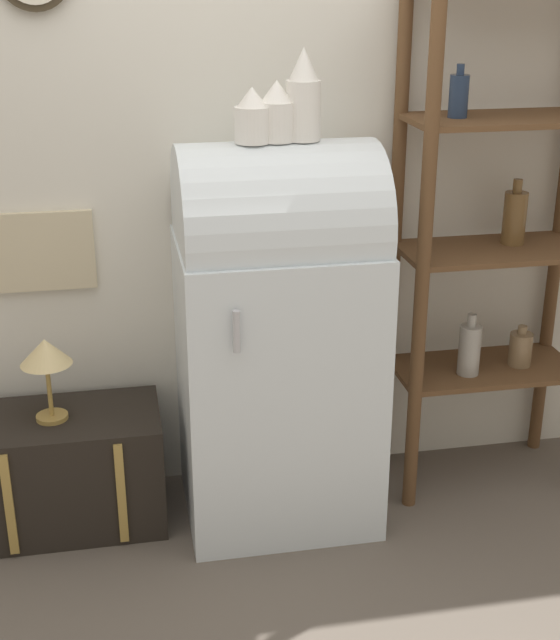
{
  "coord_description": "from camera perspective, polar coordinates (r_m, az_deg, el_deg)",
  "views": [
    {
      "loc": [
        -0.53,
        -2.55,
        1.89
      ],
      "look_at": [
        0.01,
        0.26,
        0.75
      ],
      "focal_mm": 50.0,
      "sensor_mm": 36.0,
      "label": 1
    }
  ],
  "objects": [
    {
      "name": "ground_plane",
      "position": [
        3.21,
        0.73,
        -14.34
      ],
      "size": [
        12.0,
        12.0,
        0.0
      ],
      "primitive_type": "plane",
      "color": "#60564C"
    },
    {
      "name": "wall_back",
      "position": [
        3.21,
        -1.31,
        11.99
      ],
      "size": [
        7.0,
        0.09,
        2.7
      ],
      "color": "silver",
      "rests_on": "ground_plane"
    },
    {
      "name": "refrigerator",
      "position": [
        3.09,
        -0.18,
        -0.79
      ],
      "size": [
        0.67,
        0.61,
        1.37
      ],
      "color": "silver",
      "rests_on": "ground_plane"
    },
    {
      "name": "suitcase_trunk",
      "position": [
        3.32,
        -13.44,
        -9.28
      ],
      "size": [
        0.67,
        0.4,
        0.43
      ],
      "color": "black",
      "rests_on": "ground_plane"
    },
    {
      "name": "shelf_unit",
      "position": [
        3.31,
        13.76,
        6.03
      ],
      "size": [
        0.71,
        0.37,
        1.88
      ],
      "color": "brown",
      "rests_on": "ground_plane"
    },
    {
      "name": "vase_left",
      "position": [
        2.87,
        -1.79,
        12.86
      ],
      "size": [
        0.11,
        0.11,
        0.17
      ],
      "color": "white",
      "rests_on": "refrigerator"
    },
    {
      "name": "vase_center",
      "position": [
        2.89,
        -0.22,
        13.11
      ],
      "size": [
        0.12,
        0.12,
        0.19
      ],
      "color": "white",
      "rests_on": "refrigerator"
    },
    {
      "name": "vase_right",
      "position": [
        2.9,
        1.51,
        14.04
      ],
      "size": [
        0.11,
        0.11,
        0.29
      ],
      "color": "white",
      "rests_on": "refrigerator"
    },
    {
      "name": "desk_lamp",
      "position": [
        3.12,
        -14.76,
        -2.28
      ],
      "size": [
        0.18,
        0.18,
        0.3
      ],
      "color": "#AD8942",
      "rests_on": "suitcase_trunk"
    }
  ]
}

